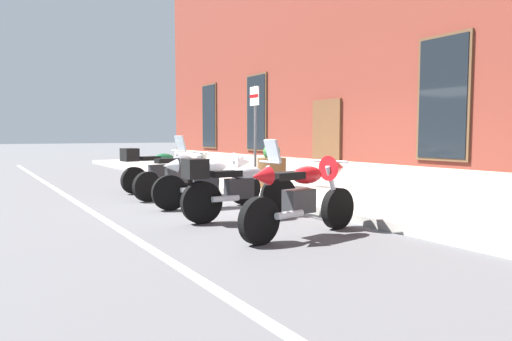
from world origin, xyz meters
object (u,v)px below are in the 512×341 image
motorcycle_green_touring (156,169)px  motorcycle_white_sport (212,178)px  motorcycle_silver_touring (236,187)px  barrel_planter (272,169)px  motorcycle_red_sport (306,193)px  motorcycle_grey_naked (179,176)px  parking_sign (255,121)px

motorcycle_green_touring → motorcycle_white_sport: size_ratio=0.93×
motorcycle_silver_touring → barrel_planter: bearing=137.1°
motorcycle_silver_touring → motorcycle_red_sport: size_ratio=0.98×
barrel_planter → motorcycle_silver_touring: bearing=-42.9°
motorcycle_grey_naked → motorcycle_red_sport: size_ratio=1.00×
motorcycle_green_touring → motorcycle_grey_naked: bearing=1.7°
motorcycle_white_sport → barrel_planter: size_ratio=2.09×
motorcycle_red_sport → motorcycle_white_sport: bearing=179.9°
motorcycle_green_touring → parking_sign: size_ratio=0.83×
motorcycle_green_touring → motorcycle_white_sport: 2.83m
parking_sign → motorcycle_green_touring: bearing=-121.4°
motorcycle_white_sport → motorcycle_green_touring: bearing=-178.1°
motorcycle_silver_touring → parking_sign: bearing=143.8°
motorcycle_red_sport → parking_sign: bearing=156.8°
motorcycle_white_sport → motorcycle_red_sport: 2.88m
motorcycle_white_sport → motorcycle_grey_naked: bearing=-177.9°
motorcycle_white_sport → motorcycle_red_sport: size_ratio=1.02×
motorcycle_green_touring → motorcycle_grey_naked: size_ratio=0.95×
motorcycle_grey_naked → motorcycle_silver_touring: motorcycle_silver_touring is taller
motorcycle_green_touring → parking_sign: bearing=58.6°
motorcycle_white_sport → motorcycle_silver_touring: size_ratio=1.04×
motorcycle_green_touring → motorcycle_silver_touring: 4.23m
motorcycle_red_sport → barrel_planter: 4.59m
parking_sign → barrel_planter: 1.21m
motorcycle_grey_naked → motorcycle_silver_touring: size_ratio=1.02×
parking_sign → motorcycle_red_sport: bearing=-23.2°
motorcycle_grey_naked → barrel_planter: bearing=82.1°
motorcycle_red_sport → parking_sign: (-4.48, 1.92, 1.10)m
motorcycle_green_touring → motorcycle_white_sport: motorcycle_green_touring is taller
motorcycle_grey_naked → parking_sign: 2.31m
motorcycle_grey_naked → motorcycle_red_sport: bearing=0.7°
motorcycle_red_sport → motorcycle_grey_naked: bearing=-179.3°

